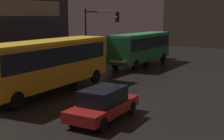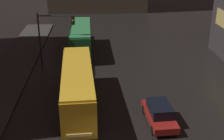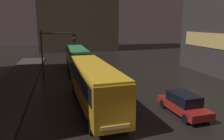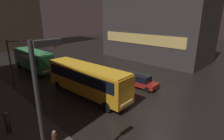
% 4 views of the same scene
% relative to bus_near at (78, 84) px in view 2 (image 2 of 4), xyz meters
% --- Properties ---
extents(bus_near, '(2.93, 10.71, 3.36)m').
position_rel_bus_near_xyz_m(bus_near, '(0.00, 0.00, 0.00)').
color(bus_near, orange).
rests_on(bus_near, ground).
extents(bus_far, '(2.53, 9.39, 3.19)m').
position_rel_bus_near_xyz_m(bus_far, '(-0.23, 13.30, -0.10)').
color(bus_far, '#236B38').
rests_on(bus_far, ground).
extents(car_taxi, '(2.03, 4.41, 1.52)m').
position_rel_bus_near_xyz_m(car_taxi, '(5.98, -2.58, -1.30)').
color(car_taxi, maroon).
rests_on(car_taxi, ground).
extents(traffic_light_main, '(3.81, 0.35, 5.58)m').
position_rel_bus_near_xyz_m(traffic_light_main, '(-2.95, 9.61, 1.78)').
color(traffic_light_main, '#2D2D2D').
rests_on(traffic_light_main, ground).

